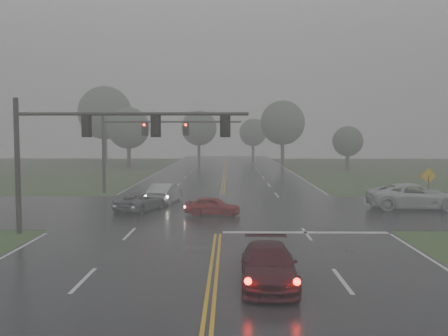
{
  "coord_description": "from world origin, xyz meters",
  "views": [
    {
      "loc": [
        0.58,
        -10.98,
        5.13
      ],
      "look_at": [
        0.29,
        16.0,
        3.24
      ],
      "focal_mm": 40.0,
      "sensor_mm": 36.0,
      "label": 1
    }
  ],
  "objects_px": {
    "sedan_maroon": "(268,285)",
    "car_grey": "(140,211)",
    "sedan_silver": "(166,203)",
    "signal_gantry_far": "(146,136)",
    "sedan_red": "(213,216)",
    "signal_gantry_near": "(88,139)",
    "pickup_white": "(414,209)"
  },
  "relations": [
    {
      "from": "sedan_maroon",
      "to": "car_grey",
      "type": "bearing_deg",
      "value": 115.67
    },
    {
      "from": "sedan_silver",
      "to": "signal_gantry_far",
      "type": "xyz_separation_m",
      "value": [
        -2.42,
        6.13,
        4.85
      ]
    },
    {
      "from": "sedan_maroon",
      "to": "sedan_silver",
      "type": "relative_size",
      "value": 1.04
    },
    {
      "from": "sedan_red",
      "to": "car_grey",
      "type": "distance_m",
      "value": 5.23
    },
    {
      "from": "sedan_silver",
      "to": "car_grey",
      "type": "relative_size",
      "value": 1.03
    },
    {
      "from": "signal_gantry_far",
      "to": "sedan_silver",
      "type": "bearing_deg",
      "value": -68.45
    },
    {
      "from": "car_grey",
      "to": "signal_gantry_far",
      "type": "xyz_separation_m",
      "value": [
        -1.23,
        9.89,
        4.85
      ]
    },
    {
      "from": "signal_gantry_near",
      "to": "signal_gantry_far",
      "type": "xyz_separation_m",
      "value": [
        0.04,
        17.38,
        0.01
      ]
    },
    {
      "from": "sedan_maroon",
      "to": "signal_gantry_near",
      "type": "height_order",
      "value": "signal_gantry_near"
    },
    {
      "from": "sedan_maroon",
      "to": "sedan_red",
      "type": "distance_m",
      "value": 14.37
    },
    {
      "from": "sedan_maroon",
      "to": "signal_gantry_far",
      "type": "height_order",
      "value": "signal_gantry_far"
    },
    {
      "from": "sedan_silver",
      "to": "pickup_white",
      "type": "bearing_deg",
      "value": -179.26
    },
    {
      "from": "sedan_silver",
      "to": "signal_gantry_near",
      "type": "bearing_deg",
      "value": 87.95
    },
    {
      "from": "sedan_silver",
      "to": "signal_gantry_far",
      "type": "bearing_deg",
      "value": -58.16
    },
    {
      "from": "sedan_maroon",
      "to": "signal_gantry_far",
      "type": "bearing_deg",
      "value": 109.51
    },
    {
      "from": "sedan_maroon",
      "to": "car_grey",
      "type": "relative_size",
      "value": 1.06
    },
    {
      "from": "sedan_maroon",
      "to": "pickup_white",
      "type": "height_order",
      "value": "pickup_white"
    },
    {
      "from": "pickup_white",
      "to": "signal_gantry_far",
      "type": "bearing_deg",
      "value": 66.58
    },
    {
      "from": "signal_gantry_far",
      "to": "car_grey",
      "type": "bearing_deg",
      "value": -82.93
    },
    {
      "from": "signal_gantry_near",
      "to": "signal_gantry_far",
      "type": "height_order",
      "value": "same"
    },
    {
      "from": "signal_gantry_near",
      "to": "signal_gantry_far",
      "type": "distance_m",
      "value": 17.38
    },
    {
      "from": "sedan_maroon",
      "to": "pickup_white",
      "type": "distance_m",
      "value": 20.3
    },
    {
      "from": "car_grey",
      "to": "sedan_red",
      "type": "bearing_deg",
      "value": 177.62
    },
    {
      "from": "sedan_red",
      "to": "sedan_silver",
      "type": "bearing_deg",
      "value": 45.15
    },
    {
      "from": "sedan_maroon",
      "to": "signal_gantry_far",
      "type": "distance_m",
      "value": 27.74
    },
    {
      "from": "sedan_silver",
      "to": "pickup_white",
      "type": "height_order",
      "value": "pickup_white"
    },
    {
      "from": "car_grey",
      "to": "pickup_white",
      "type": "bearing_deg",
      "value": -158.33
    },
    {
      "from": "sedan_red",
      "to": "car_grey",
      "type": "relative_size",
      "value": 0.8
    },
    {
      "from": "sedan_silver",
      "to": "signal_gantry_far",
      "type": "distance_m",
      "value": 8.19
    },
    {
      "from": "sedan_red",
      "to": "sedan_silver",
      "type": "distance_m",
      "value": 6.75
    },
    {
      "from": "sedan_silver",
      "to": "pickup_white",
      "type": "relative_size",
      "value": 0.71
    },
    {
      "from": "sedan_silver",
      "to": "sedan_red",
      "type": "bearing_deg",
      "value": 133.29
    }
  ]
}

